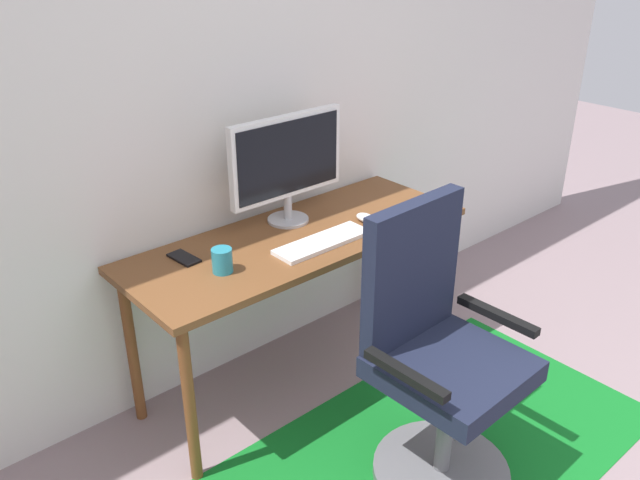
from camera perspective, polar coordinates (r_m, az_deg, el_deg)
The scene contains 9 objects.
wall_back at distance 2.70m, azimuth -10.84°, elevation 12.70°, with size 6.00×0.10×2.60m, color silver.
area_rug at distance 2.73m, azimuth 8.68°, elevation -18.47°, with size 1.98×1.01×0.01m, color #116B21.
desk at distance 2.78m, azimuth -1.84°, elevation -0.99°, with size 1.51×0.56×0.72m.
monitor at distance 2.77m, azimuth -2.89°, elevation 6.91°, with size 0.56×0.18×0.47m.
keyboard at distance 2.66m, azimuth 0.22°, elevation -0.17°, with size 0.43×0.13×0.02m, color white.
computer_mouse at distance 2.86m, azimuth 4.02°, elevation 1.92°, with size 0.06×0.10×0.03m, color white.
coffee_cup at distance 2.46m, azimuth -8.50°, elevation -1.77°, with size 0.08×0.08×0.09m, color teal.
cell_phone at distance 2.60m, azimuth -11.73°, elevation -1.54°, with size 0.07×0.14×0.01m, color black.
office_chair at distance 2.41m, azimuth 10.09°, elevation -11.26°, with size 0.56×0.51×1.07m.
Camera 1 is at (-1.33, -0.07, 1.90)m, focal length 36.85 mm.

